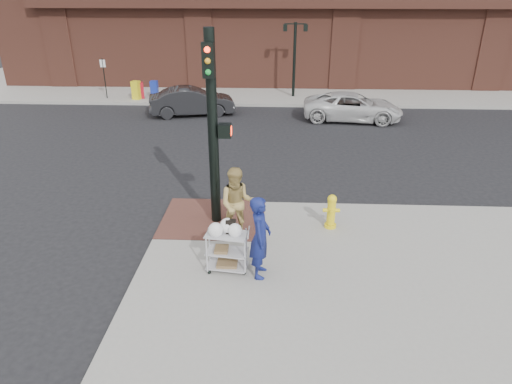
# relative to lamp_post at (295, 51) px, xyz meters

# --- Properties ---
(ground) EXTENTS (220.00, 220.00, 0.00)m
(ground) POSITION_rel_lamp_post_xyz_m (-2.00, -16.00, -2.62)
(ground) COLOR black
(ground) RESTS_ON ground
(sidewalk_far) EXTENTS (65.00, 36.00, 0.15)m
(sidewalk_far) POSITION_rel_lamp_post_xyz_m (10.50, 16.00, -2.54)
(sidewalk_far) COLOR gray
(sidewalk_far) RESTS_ON ground
(brick_curb_ramp) EXTENTS (2.80, 2.40, 0.01)m
(brick_curb_ramp) POSITION_rel_lamp_post_xyz_m (-2.60, -15.10, -2.46)
(brick_curb_ramp) COLOR #542B27
(brick_curb_ramp) RESTS_ON sidewalk_near
(lamp_post) EXTENTS (1.32, 0.22, 4.00)m
(lamp_post) POSITION_rel_lamp_post_xyz_m (0.00, 0.00, 0.00)
(lamp_post) COLOR black
(lamp_post) RESTS_ON sidewalk_far
(parking_sign) EXTENTS (0.05, 0.05, 2.20)m
(parking_sign) POSITION_rel_lamp_post_xyz_m (-10.50, -1.00, -1.37)
(parking_sign) COLOR black
(parking_sign) RESTS_ON sidewalk_far
(traffic_signal_pole) EXTENTS (0.61, 0.51, 5.00)m
(traffic_signal_pole) POSITION_rel_lamp_post_xyz_m (-2.48, -15.23, 0.21)
(traffic_signal_pole) COLOR black
(traffic_signal_pole) RESTS_ON sidewalk_near
(woman_blue) EXTENTS (0.49, 0.71, 1.90)m
(woman_blue) POSITION_rel_lamp_post_xyz_m (-1.21, -17.68, -1.52)
(woman_blue) COLOR navy
(woman_blue) RESTS_ON sidewalk_near
(pedestrian_tan) EXTENTS (0.98, 0.79, 1.89)m
(pedestrian_tan) POSITION_rel_lamp_post_xyz_m (-1.83, -16.09, -1.52)
(pedestrian_tan) COLOR #A58C4D
(pedestrian_tan) RESTS_ON sidewalk_near
(sedan_dark) EXTENTS (4.41, 2.36, 1.38)m
(sedan_dark) POSITION_rel_lamp_post_xyz_m (-5.15, -3.82, -1.93)
(sedan_dark) COLOR black
(sedan_dark) RESTS_ON ground
(minivan_white) EXTENTS (4.89, 2.64, 1.30)m
(minivan_white) POSITION_rel_lamp_post_xyz_m (2.73, -4.39, -1.97)
(minivan_white) COLOR silver
(minivan_white) RESTS_ON ground
(utility_cart) EXTENTS (0.96, 0.62, 1.25)m
(utility_cart) POSITION_rel_lamp_post_xyz_m (-1.96, -17.53, -1.90)
(utility_cart) COLOR #A8A8AE
(utility_cart) RESTS_ON sidewalk_near
(fire_hydrant) EXTENTS (0.44, 0.31, 0.94)m
(fire_hydrant) POSITION_rel_lamp_post_xyz_m (0.57, -15.44, -1.99)
(fire_hydrant) COLOR yellow
(fire_hydrant) RESTS_ON sidewalk_near
(newsbox_red) EXTENTS (0.46, 0.44, 0.89)m
(newsbox_red) POSITION_rel_lamp_post_xyz_m (-8.57, -0.98, -2.02)
(newsbox_red) COLOR #A6131F
(newsbox_red) RESTS_ON sidewalk_far
(newsbox_yellow) EXTENTS (0.50, 0.47, 1.00)m
(newsbox_yellow) POSITION_rel_lamp_post_xyz_m (-8.73, -1.19, -1.97)
(newsbox_yellow) COLOR yellow
(newsbox_yellow) RESTS_ON sidewalk_far
(newsbox_blue) EXTENTS (0.40, 0.36, 0.94)m
(newsbox_blue) POSITION_rel_lamp_post_xyz_m (-7.82, -0.77, -2.00)
(newsbox_blue) COLOR navy
(newsbox_blue) RESTS_ON sidewalk_far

